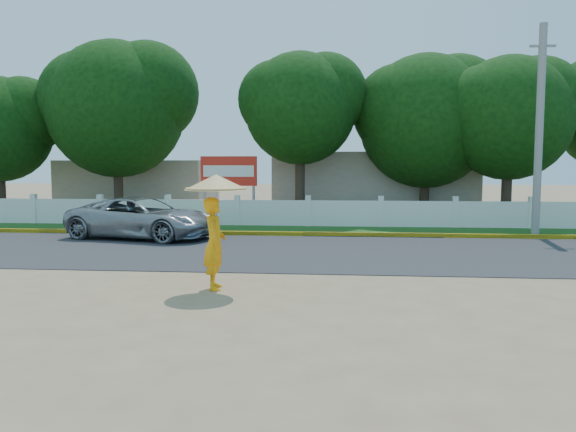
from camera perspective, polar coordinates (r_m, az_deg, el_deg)
The scene contains 12 objects.
ground at distance 12.44m, azimuth -0.85°, elevation -6.83°, with size 120.00×120.00×0.00m, color #9E8460.
road at distance 16.85m, azimuth 0.78°, elevation -3.58°, with size 60.00×7.00×0.02m, color #38383A.
grass_verge at distance 22.04m, azimuth 1.85°, elevation -1.46°, with size 60.00×3.50×0.03m, color #2D601E.
curb at distance 20.35m, azimuth 1.56°, elevation -1.84°, with size 40.00×0.18×0.16m, color yellow.
fence at distance 23.42m, azimuth 2.06°, elevation 0.26°, with size 40.00×0.10×1.10m, color silver.
building_near at distance 30.16m, azimuth 8.50°, elevation 3.34°, with size 10.00×6.00×3.20m, color #B7AD99.
building_far at distance 33.11m, azimuth -14.72°, elevation 3.05°, with size 8.00×5.00×2.80m, color #B7AD99.
utility_pole at distance 22.33m, azimuth 24.16°, elevation 7.88°, with size 0.28×0.28×7.59m, color gray.
vehicle at distance 20.31m, azimuth -14.57°, elevation -0.19°, with size 2.41×5.23×1.45m, color #929699.
monk_with_parasol at distance 11.73m, azimuth -7.40°, elevation 0.13°, with size 1.32×1.32×2.40m.
billboard at distance 24.88m, azimuth -6.04°, elevation 4.20°, with size 2.50×0.13×2.95m.
tree_row at distance 26.29m, azimuth 3.61°, elevation 10.15°, with size 34.34×7.47×8.47m.
Camera 1 is at (1.30, -12.09, 2.62)m, focal length 35.00 mm.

